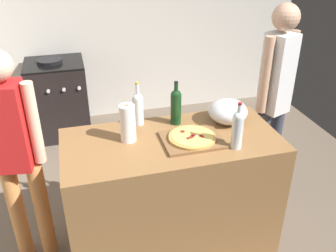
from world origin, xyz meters
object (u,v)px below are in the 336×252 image
Objects in this scene: mixing_bowl at (228,111)px; person_in_red at (274,95)px; wine_bottle_clear at (237,128)px; person_in_stripes at (16,151)px; wine_bottle_green at (138,107)px; pizza at (192,137)px; stove at (59,99)px; paper_towel_roll at (128,123)px; wine_bottle_dark at (176,105)px.

mixing_bowl is 0.17× the size of person_in_red.
wine_bottle_clear is (-0.09, -0.35, 0.06)m from mixing_bowl.
person_in_stripes is at bearing 164.90° from wine_bottle_clear.
person_in_red reaches higher than wine_bottle_green.
pizza is at bearing -48.41° from wine_bottle_green.
stove is (-0.61, 1.75, -0.63)m from wine_bottle_green.
person_in_red is (0.51, 0.23, -0.03)m from mixing_bowl.
wine_bottle_dark is at bearing 21.88° from paper_towel_roll.
mixing_bowl is 1.09× the size of paper_towel_roll.
person_in_stripes is at bearing -174.31° from person_in_red.
paper_towel_roll is at bearing -158.12° from wine_bottle_dark.
mixing_bowl is 0.75m from paper_towel_roll.
wine_bottle_clear is at bearing -41.85° from wine_bottle_green.
pizza is 0.98× the size of wine_bottle_green.
pizza is 0.46m from wine_bottle_green.
paper_towel_roll is 0.81× the size of wine_bottle_clear.
wine_bottle_clear reaches higher than mixing_bowl.
pizza is at bearing -66.42° from stove.
stove is at bearing 109.28° from wine_bottle_green.
wine_bottle_green is 0.20× the size of person_in_stripes.
wine_bottle_clear is 0.83m from person_in_red.
pizza is 0.35× the size of stove.
mixing_bowl reaches higher than pizza.
wine_bottle_green is 0.35× the size of stove.
person_in_stripes reaches higher than mixing_bowl.
wine_bottle_dark is 1.01× the size of wine_bottle_clear.
paper_towel_roll is 0.16× the size of person_in_stripes.
wine_bottle_clear reaches higher than pizza.
paper_towel_roll is (-0.41, 0.13, 0.10)m from pizza.
person_in_red is (1.25, 0.30, -0.07)m from paper_towel_roll.
stove is at bearing 113.58° from pizza.
wine_bottle_dark is 0.20× the size of person_in_stripes.
person_in_stripes is (-1.39, 0.38, -0.17)m from wine_bottle_clear.
paper_towel_roll is 0.76m from person_in_stripes.
person_in_stripes is at bearing 178.83° from mixing_bowl.
pizza is 0.18× the size of person_in_red.
wine_bottle_dark is (-0.37, 0.08, 0.06)m from mixing_bowl.
pizza is at bearing -82.84° from wine_bottle_dark.
wine_bottle_green is (-0.30, 0.34, 0.10)m from pizza.
pizza is 0.31m from wine_bottle_clear.
wine_bottle_dark reaches higher than wine_bottle_clear.
stove is at bearing 82.95° from person_in_stripes.
person_in_stripes is at bearing -97.05° from stove.
wine_bottle_clear reaches higher than paper_towel_roll.
wine_bottle_green is at bearing 7.75° from person_in_stripes.
person_in_stripes reaches higher than wine_bottle_dark.
person_in_red is at bearing 4.17° from wine_bottle_green.
paper_towel_roll is 0.41m from wine_bottle_dark.
stove is at bearing 123.32° from mixing_bowl.
wine_bottle_dark is at bearing -170.67° from person_in_red.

